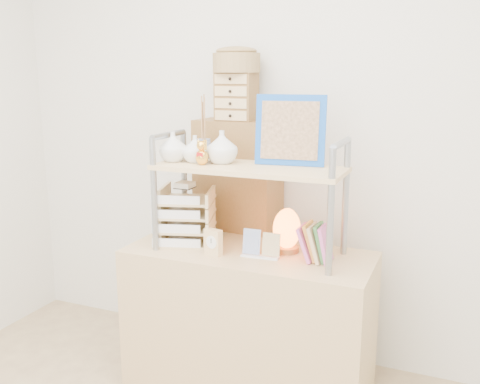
{
  "coord_description": "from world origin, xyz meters",
  "views": [
    {
      "loc": [
        0.92,
        -1.09,
        1.6
      ],
      "look_at": [
        -0.05,
        1.2,
        1.04
      ],
      "focal_mm": 40.0,
      "sensor_mm": 36.0,
      "label": 1
    }
  ],
  "objects_px": {
    "letter_tray": "(186,219)",
    "salt_lamp": "(287,230)",
    "desk": "(248,323)",
    "cabinet": "(238,240)"
  },
  "relations": [
    {
      "from": "salt_lamp",
      "to": "cabinet",
      "type": "bearing_deg",
      "value": 142.08
    },
    {
      "from": "salt_lamp",
      "to": "letter_tray",
      "type": "bearing_deg",
      "value": -171.67
    },
    {
      "from": "desk",
      "to": "salt_lamp",
      "type": "height_order",
      "value": "salt_lamp"
    },
    {
      "from": "letter_tray",
      "to": "salt_lamp",
      "type": "bearing_deg",
      "value": 8.33
    },
    {
      "from": "desk",
      "to": "cabinet",
      "type": "xyz_separation_m",
      "value": [
        -0.21,
        0.37,
        0.3
      ]
    },
    {
      "from": "desk",
      "to": "salt_lamp",
      "type": "relative_size",
      "value": 5.55
    },
    {
      "from": "letter_tray",
      "to": "salt_lamp",
      "type": "xyz_separation_m",
      "value": [
        0.51,
        0.07,
        -0.02
      ]
    },
    {
      "from": "cabinet",
      "to": "salt_lamp",
      "type": "height_order",
      "value": "cabinet"
    },
    {
      "from": "desk",
      "to": "cabinet",
      "type": "height_order",
      "value": "cabinet"
    },
    {
      "from": "desk",
      "to": "cabinet",
      "type": "distance_m",
      "value": 0.52
    }
  ]
}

